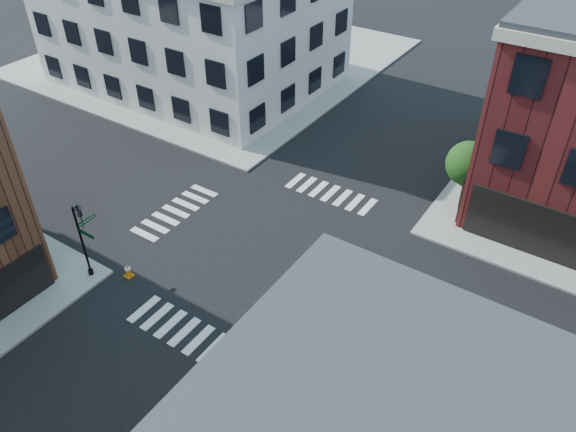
# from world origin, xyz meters

# --- Properties ---
(ground) EXTENTS (120.00, 120.00, 0.00)m
(ground) POSITION_xyz_m (0.00, 0.00, 0.00)
(ground) COLOR black
(ground) RESTS_ON ground
(sidewalk_nw) EXTENTS (30.00, 30.00, 0.15)m
(sidewalk_nw) POSITION_xyz_m (-21.00, 21.00, 0.07)
(sidewalk_nw) COLOR gray
(sidewalk_nw) RESTS_ON ground
(building_nw) EXTENTS (22.00, 16.00, 11.00)m
(building_nw) POSITION_xyz_m (-19.00, 16.00, 5.50)
(building_nw) COLOR silver
(building_nw) RESTS_ON ground
(tree_near) EXTENTS (2.69, 2.69, 4.49)m
(tree_near) POSITION_xyz_m (7.56, 9.98, 3.16)
(tree_near) COLOR black
(tree_near) RESTS_ON ground
(tree_far) EXTENTS (2.43, 2.43, 4.07)m
(tree_far) POSITION_xyz_m (7.56, 15.98, 2.87)
(tree_far) COLOR black
(tree_far) RESTS_ON ground
(signal_pole) EXTENTS (1.29, 1.24, 4.60)m
(signal_pole) POSITION_xyz_m (-6.72, -6.68, 2.86)
(signal_pole) COLOR black
(signal_pole) RESTS_ON ground
(box_truck) EXTENTS (9.19, 3.76, 4.07)m
(box_truck) POSITION_xyz_m (14.55, -3.91, 2.11)
(box_truck) COLOR white
(box_truck) RESTS_ON ground
(traffic_cone) EXTENTS (0.47, 0.47, 0.80)m
(traffic_cone) POSITION_xyz_m (-5.12, -5.70, 0.39)
(traffic_cone) COLOR orange
(traffic_cone) RESTS_ON ground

